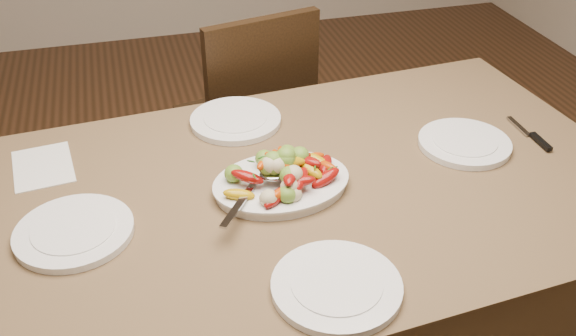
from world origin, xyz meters
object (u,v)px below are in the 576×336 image
at_px(dining_table, 288,295).
at_px(plate_right, 464,143).
at_px(plate_left, 74,232).
at_px(chair_far, 243,120).
at_px(plate_near, 336,287).
at_px(serving_platter, 281,185).
at_px(plate_far, 236,120).

distance_m(dining_table, plate_right, 0.66).
bearing_deg(plate_right, plate_left, -173.98).
distance_m(chair_far, plate_near, 1.28).
xyz_separation_m(dining_table, chair_far, (0.06, 0.87, 0.10)).
bearing_deg(plate_right, serving_platter, -173.36).
bearing_deg(chair_far, plate_right, 107.63).
relative_size(dining_table, serving_platter, 5.43).
relative_size(plate_right, plate_near, 0.94).
bearing_deg(plate_far, plate_right, -26.71).
relative_size(plate_left, plate_near, 0.99).
distance_m(serving_platter, plate_right, 0.55).
distance_m(chair_far, plate_far, 0.59).
bearing_deg(dining_table, plate_right, 6.83).
xyz_separation_m(chair_far, serving_platter, (-0.07, -0.87, 0.30)).
relative_size(plate_far, plate_near, 0.98).
bearing_deg(chair_far, plate_far, 63.93).
bearing_deg(plate_left, plate_far, 41.55).
bearing_deg(plate_near, chair_far, 87.50).
relative_size(serving_platter, plate_right, 1.32).
bearing_deg(plate_left, dining_table, 5.20).
bearing_deg(plate_left, plate_right, 6.02).
bearing_deg(plate_near, dining_table, 90.14).
relative_size(plate_left, plate_far, 1.01).
bearing_deg(dining_table, plate_left, -174.80).
bearing_deg(plate_right, chair_far, 120.63).
xyz_separation_m(chair_far, plate_near, (-0.05, -1.24, 0.29)).
bearing_deg(plate_left, plate_near, -32.00).
bearing_deg(plate_left, serving_platter, 5.35).
height_order(plate_right, plate_far, same).
relative_size(plate_left, plate_right, 1.06).
bearing_deg(serving_platter, dining_table, 0.74).
bearing_deg(dining_table, plate_far, 99.71).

